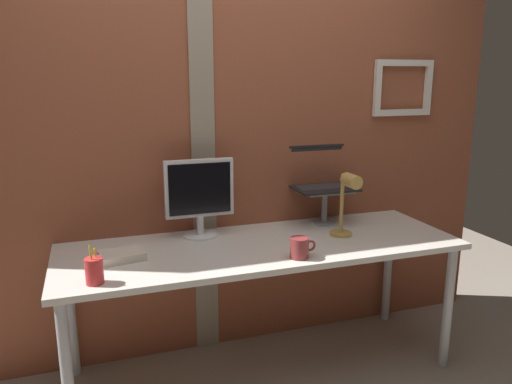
{
  "coord_description": "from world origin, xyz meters",
  "views": [
    {
      "loc": [
        -0.68,
        -2.21,
        1.56
      ],
      "look_at": [
        0.12,
        0.13,
        0.97
      ],
      "focal_mm": 34.47,
      "sensor_mm": 36.0,
      "label": 1
    }
  ],
  "objects_px": {
    "monitor": "(199,193)",
    "laptop": "(320,176)",
    "pen_cup": "(94,271)",
    "coffee_mug": "(300,248)",
    "desk_lamp": "(347,198)"
  },
  "relations": [
    {
      "from": "pen_cup",
      "to": "desk_lamp",
      "type": "bearing_deg",
      "value": 8.48
    },
    {
      "from": "pen_cup",
      "to": "coffee_mug",
      "type": "height_order",
      "value": "pen_cup"
    },
    {
      "from": "monitor",
      "to": "laptop",
      "type": "relative_size",
      "value": 1.18
    },
    {
      "from": "monitor",
      "to": "coffee_mug",
      "type": "distance_m",
      "value": 0.62
    },
    {
      "from": "monitor",
      "to": "pen_cup",
      "type": "bearing_deg",
      "value": -139.63
    },
    {
      "from": "monitor",
      "to": "desk_lamp",
      "type": "distance_m",
      "value": 0.77
    },
    {
      "from": "laptop",
      "to": "pen_cup",
      "type": "distance_m",
      "value": 1.4
    },
    {
      "from": "desk_lamp",
      "to": "pen_cup",
      "type": "relative_size",
      "value": 2.06
    },
    {
      "from": "monitor",
      "to": "desk_lamp",
      "type": "xyz_separation_m",
      "value": [
        0.72,
        -0.28,
        -0.02
      ]
    },
    {
      "from": "laptop",
      "to": "coffee_mug",
      "type": "bearing_deg",
      "value": -123.68
    },
    {
      "from": "desk_lamp",
      "to": "coffee_mug",
      "type": "relative_size",
      "value": 2.73
    },
    {
      "from": "monitor",
      "to": "laptop",
      "type": "distance_m",
      "value": 0.74
    },
    {
      "from": "monitor",
      "to": "coffee_mug",
      "type": "bearing_deg",
      "value": -51.18
    },
    {
      "from": "desk_lamp",
      "to": "pen_cup",
      "type": "distance_m",
      "value": 1.29
    },
    {
      "from": "laptop",
      "to": "pen_cup",
      "type": "height_order",
      "value": "laptop"
    }
  ]
}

